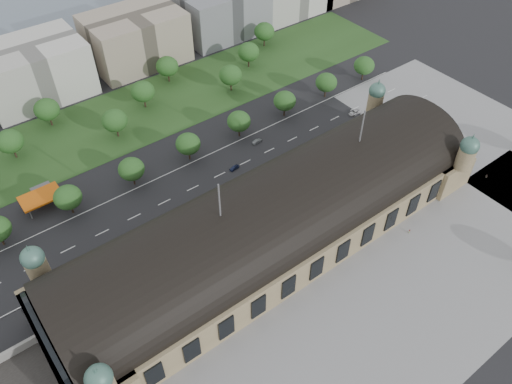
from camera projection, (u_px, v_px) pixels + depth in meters
ground at (274, 241)px, 165.69m from camera, size 900.00×900.00×0.00m
station at (275, 220)px, 158.51m from camera, size 150.00×48.40×44.30m
plaza_south at (395, 318)px, 144.93m from camera, size 190.00×48.00×0.12m
plaza_east at (465, 128)px, 210.22m from camera, size 56.00×100.00×0.12m
road_slab at (164, 202)px, 178.70m from camera, size 260.00×26.00×0.10m
grass_belt at (110, 124)px, 212.21m from camera, size 300.00×45.00×0.10m
petrol_station at (42, 194)px, 177.53m from camera, size 14.00×13.00×5.05m
office_3 at (34, 71)px, 220.14m from camera, size 45.00×32.00×24.00m
office_4 at (136, 38)px, 241.75m from camera, size 45.00×32.00×24.00m
office_5 at (221, 11)px, 263.37m from camera, size 45.00×32.00×24.00m
tree_row_3 at (68, 197)px, 169.95m from camera, size 9.60×9.60×11.52m
tree_row_4 at (131, 169)px, 180.33m from camera, size 9.60×9.60×11.52m
tree_row_5 at (188, 144)px, 190.71m from camera, size 9.60×9.60×11.52m
tree_row_6 at (239, 121)px, 201.08m from camera, size 9.60×9.60×11.52m
tree_row_7 at (285, 101)px, 211.46m from camera, size 9.60×9.60×11.52m
tree_row_8 at (326, 82)px, 221.84m from camera, size 9.60×9.60×11.52m
tree_row_9 at (364, 66)px, 232.21m from camera, size 9.60×9.60×11.52m
tree_belt_4 at (10, 141)px, 190.86m from camera, size 10.40×10.40×12.48m
tree_belt_5 at (47, 109)px, 205.92m from camera, size 10.40×10.40×12.48m
tree_belt_6 at (115, 120)px, 200.45m from camera, size 10.40×10.40×12.48m
tree_belt_7 at (143, 91)px, 215.51m from camera, size 10.40×10.40×12.48m
tree_belt_8 at (167, 66)px, 230.56m from camera, size 10.40×10.40×12.48m
tree_belt_9 at (231, 75)px, 225.10m from camera, size 10.40×10.40×12.48m
tree_belt_10 at (249, 52)px, 240.15m from camera, size 10.40×10.40×12.48m
tree_belt_11 at (264, 31)px, 255.21m from camera, size 10.40×10.40×12.48m
traffic_car_4 at (234, 168)px, 190.98m from camera, size 4.33×2.18×1.41m
traffic_car_5 at (257, 141)px, 202.55m from camera, size 4.45×1.94×1.42m
traffic_car_6 at (355, 112)px, 216.74m from camera, size 5.87×2.73×1.63m
parked_car_0 at (27, 306)px, 147.11m from camera, size 3.99×3.17×1.27m
parked_car_1 at (94, 280)px, 153.56m from camera, size 6.06×4.93×1.53m
parked_car_2 at (98, 275)px, 154.90m from camera, size 5.57×4.46×1.51m
parked_car_3 at (107, 265)px, 157.70m from camera, size 4.30×3.19×1.36m
parked_car_4 at (145, 242)px, 164.43m from camera, size 4.69×4.16×1.54m
parked_car_5 at (156, 237)px, 166.09m from camera, size 5.02×4.45×1.29m
parked_car_6 at (190, 222)px, 170.68m from camera, size 6.03×4.90×1.64m
bus_west at (169, 223)px, 169.37m from camera, size 12.12×3.13×3.36m
bus_mid at (272, 168)px, 189.29m from camera, size 13.32×3.72×3.67m
bus_east at (269, 171)px, 188.28m from camera, size 11.91×3.64×3.27m
pedestrian_0 at (409, 231)px, 167.76m from camera, size 0.80×0.50×1.57m
pedestrian_2 at (486, 176)px, 187.33m from camera, size 0.54×0.88×1.75m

